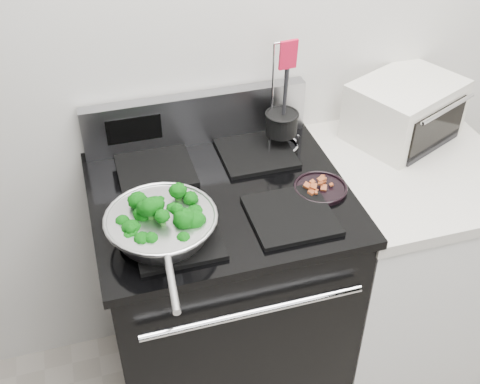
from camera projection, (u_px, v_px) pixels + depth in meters
name	position (u px, v px, depth m)	size (l,w,h in m)	color
back_wall	(281.00, 16.00, 1.93)	(4.00, 0.02, 2.70)	silver
gas_range	(222.00, 294.00, 2.14)	(0.79, 0.69, 1.13)	black
counter	(395.00, 262.00, 2.30)	(0.62, 0.68, 0.92)	white
skillet	(162.00, 225.00, 1.66)	(0.32, 0.50, 0.07)	silver
broccoli_pile	(161.00, 219.00, 1.65)	(0.25, 0.25, 0.09)	black
bacon_plate	(321.00, 185.00, 1.85)	(0.17, 0.17, 0.04)	black
utensil_holder	(281.00, 129.00, 2.01)	(0.13, 0.13, 0.39)	silver
toaster_oven	(405.00, 110.00, 2.10)	(0.44, 0.40, 0.21)	silver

